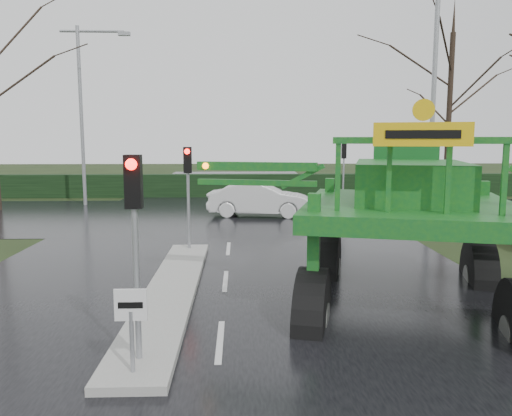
{
  "coord_description": "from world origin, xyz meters",
  "views": [
    {
      "loc": [
        0.36,
        -8.92,
        3.76
      ],
      "look_at": [
        0.81,
        3.88,
        2.0
      ],
      "focal_mm": 35.0,
      "sensor_mm": 36.0,
      "label": 1
    }
  ],
  "objects_px": {
    "traffic_signal_near": "(134,214)",
    "traffic_signal_mid": "(188,176)",
    "traffic_signal_far": "(344,160)",
    "keep_left_sign": "(131,317)",
    "street_light_left_far": "(86,100)",
    "crop_sprayer": "(316,193)",
    "street_light_right": "(427,85)",
    "white_sedan": "(260,216)"
  },
  "relations": [
    {
      "from": "traffic_signal_near",
      "to": "traffic_signal_mid",
      "type": "xyz_separation_m",
      "value": [
        0.0,
        8.5,
        0.0
      ]
    },
    {
      "from": "traffic_signal_far",
      "to": "keep_left_sign",
      "type": "bearing_deg",
      "value": 70.07
    },
    {
      "from": "street_light_left_far",
      "to": "crop_sprayer",
      "type": "xyz_separation_m",
      "value": [
        10.16,
        -18.69,
        -3.33
      ]
    },
    {
      "from": "traffic_signal_near",
      "to": "street_light_right",
      "type": "bearing_deg",
      "value": 53.87
    },
    {
      "from": "street_light_left_far",
      "to": "white_sedan",
      "type": "bearing_deg",
      "value": -25.35
    },
    {
      "from": "keep_left_sign",
      "to": "traffic_signal_mid",
      "type": "xyz_separation_m",
      "value": [
        0.0,
        8.99,
        1.53
      ]
    },
    {
      "from": "keep_left_sign",
      "to": "traffic_signal_far",
      "type": "distance_m",
      "value": 22.93
    },
    {
      "from": "traffic_signal_far",
      "to": "traffic_signal_near",
      "type": "bearing_deg",
      "value": 69.64
    },
    {
      "from": "traffic_signal_mid",
      "to": "crop_sprayer",
      "type": "relative_size",
      "value": 0.36
    },
    {
      "from": "traffic_signal_near",
      "to": "street_light_right",
      "type": "distance_m",
      "value": 16.46
    },
    {
      "from": "traffic_signal_near",
      "to": "street_light_left_far",
      "type": "height_order",
      "value": "street_light_left_far"
    },
    {
      "from": "crop_sprayer",
      "to": "traffic_signal_mid",
      "type": "bearing_deg",
      "value": 132.64
    },
    {
      "from": "traffic_signal_near",
      "to": "traffic_signal_far",
      "type": "xyz_separation_m",
      "value": [
        7.8,
        21.02,
        0.0
      ]
    },
    {
      "from": "traffic_signal_mid",
      "to": "traffic_signal_far",
      "type": "height_order",
      "value": "same"
    },
    {
      "from": "traffic_signal_far",
      "to": "street_light_right",
      "type": "xyz_separation_m",
      "value": [
        1.69,
        -8.01,
        3.4
      ]
    },
    {
      "from": "traffic_signal_near",
      "to": "street_light_left_far",
      "type": "relative_size",
      "value": 0.35
    },
    {
      "from": "crop_sprayer",
      "to": "white_sedan",
      "type": "distance_m",
      "value": 14.41
    },
    {
      "from": "traffic_signal_near",
      "to": "street_light_right",
      "type": "height_order",
      "value": "street_light_right"
    },
    {
      "from": "crop_sprayer",
      "to": "white_sedan",
      "type": "bearing_deg",
      "value": 107.12
    },
    {
      "from": "keep_left_sign",
      "to": "crop_sprayer",
      "type": "distance_m",
      "value": 4.59
    },
    {
      "from": "keep_left_sign",
      "to": "traffic_signal_mid",
      "type": "bearing_deg",
      "value": 90.0
    },
    {
      "from": "traffic_signal_mid",
      "to": "traffic_signal_far",
      "type": "xyz_separation_m",
      "value": [
        7.8,
        12.52,
        0.0
      ]
    },
    {
      "from": "keep_left_sign",
      "to": "street_light_right",
      "type": "xyz_separation_m",
      "value": [
        9.49,
        13.5,
        4.93
      ]
    },
    {
      "from": "traffic_signal_near",
      "to": "traffic_signal_far",
      "type": "relative_size",
      "value": 1.0
    },
    {
      "from": "traffic_signal_mid",
      "to": "street_light_right",
      "type": "xyz_separation_m",
      "value": [
        9.49,
        4.51,
        3.4
      ]
    },
    {
      "from": "street_light_left_far",
      "to": "crop_sprayer",
      "type": "height_order",
      "value": "street_light_left_far"
    },
    {
      "from": "traffic_signal_mid",
      "to": "white_sedan",
      "type": "xyz_separation_m",
      "value": [
        2.7,
        7.96,
        -2.59
      ]
    },
    {
      "from": "keep_left_sign",
      "to": "traffic_signal_near",
      "type": "bearing_deg",
      "value": 90.0
    },
    {
      "from": "keep_left_sign",
      "to": "traffic_signal_near",
      "type": "height_order",
      "value": "traffic_signal_near"
    },
    {
      "from": "traffic_signal_mid",
      "to": "street_light_right",
      "type": "bearing_deg",
      "value": 25.4
    },
    {
      "from": "traffic_signal_near",
      "to": "traffic_signal_mid",
      "type": "relative_size",
      "value": 1.0
    },
    {
      "from": "traffic_signal_near",
      "to": "crop_sprayer",
      "type": "bearing_deg",
      "value": 35.37
    },
    {
      "from": "street_light_right",
      "to": "crop_sprayer",
      "type": "bearing_deg",
      "value": -120.24
    },
    {
      "from": "traffic_signal_mid",
      "to": "street_light_left_far",
      "type": "height_order",
      "value": "street_light_left_far"
    },
    {
      "from": "traffic_signal_far",
      "to": "crop_sprayer",
      "type": "distance_m",
      "value": 19.24
    },
    {
      "from": "traffic_signal_far",
      "to": "white_sedan",
      "type": "height_order",
      "value": "traffic_signal_far"
    },
    {
      "from": "traffic_signal_near",
      "to": "white_sedan",
      "type": "distance_m",
      "value": 16.88
    },
    {
      "from": "crop_sprayer",
      "to": "traffic_signal_near",
      "type": "bearing_deg",
      "value": -129.8
    },
    {
      "from": "traffic_signal_near",
      "to": "white_sedan",
      "type": "relative_size",
      "value": 0.7
    },
    {
      "from": "white_sedan",
      "to": "crop_sprayer",
      "type": "bearing_deg",
      "value": -170.35
    },
    {
      "from": "street_light_right",
      "to": "street_light_left_far",
      "type": "relative_size",
      "value": 1.0
    },
    {
      "from": "white_sedan",
      "to": "traffic_signal_mid",
      "type": "bearing_deg",
      "value": 168.65
    }
  ]
}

